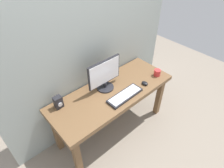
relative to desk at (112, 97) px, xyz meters
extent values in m
plane|color=gray|center=(0.00, 0.00, -0.64)|extent=(6.00, 6.00, 0.00)
cube|color=#9EA8A3|center=(0.00, 0.36, 0.86)|extent=(2.52, 0.04, 3.00)
cube|color=brown|center=(0.00, 0.00, 0.07)|extent=(1.63, 0.63, 0.06)
cube|color=brown|center=(-0.73, -0.23, -0.30)|extent=(0.07, 0.07, 0.68)
cube|color=brown|center=(0.73, -0.23, -0.30)|extent=(0.07, 0.07, 0.68)
cube|color=brown|center=(-0.73, 0.23, -0.30)|extent=(0.07, 0.07, 0.68)
cube|color=brown|center=(0.73, 0.23, -0.30)|extent=(0.07, 0.07, 0.68)
cylinder|color=#232328|center=(-0.02, 0.11, 0.11)|extent=(0.22, 0.22, 0.02)
cylinder|color=#232328|center=(-0.02, 0.11, 0.15)|extent=(0.04, 0.04, 0.07)
cube|color=#232328|center=(-0.02, 0.12, 0.34)|extent=(0.46, 0.02, 0.32)
cube|color=white|center=(-0.02, 0.11, 0.34)|extent=(0.44, 0.01, 0.30)
cube|color=#232328|center=(0.05, -0.17, 0.11)|extent=(0.48, 0.17, 0.03)
cube|color=silver|center=(0.05, -0.17, 0.13)|extent=(0.44, 0.14, 0.00)
ellipsoid|color=black|center=(0.40, -0.18, 0.12)|extent=(0.07, 0.09, 0.03)
cube|color=#232328|center=(-0.62, 0.21, 0.17)|extent=(0.09, 0.07, 0.15)
cylinder|color=silver|center=(-0.62, 0.17, 0.16)|extent=(0.05, 0.01, 0.05)
cylinder|color=red|center=(0.67, -0.16, 0.14)|extent=(0.09, 0.09, 0.09)
camera|label=1|loc=(-1.17, -1.30, 1.68)|focal=30.55mm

